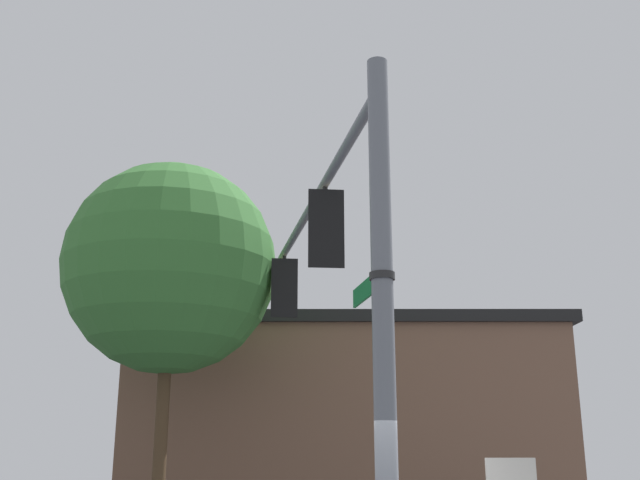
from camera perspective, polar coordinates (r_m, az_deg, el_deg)
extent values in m
cylinder|color=slate|center=(7.92, 4.88, -7.82)|extent=(0.24, 0.24, 6.59)
cylinder|color=slate|center=(12.27, -0.36, 3.09)|extent=(0.97, 7.69, 0.14)
cylinder|color=black|center=(11.47, 0.39, 3.62)|extent=(0.08, 0.08, 0.18)
cube|color=tan|center=(11.28, 0.40, 0.67)|extent=(0.36, 0.30, 1.05)
sphere|color=red|center=(11.57, 0.31, 2.07)|extent=(0.22, 0.22, 0.22)
cube|color=tan|center=(11.62, 0.30, 2.50)|extent=(0.24, 0.20, 0.03)
sphere|color=brown|center=(11.46, 0.31, 0.40)|extent=(0.22, 0.22, 0.22)
cube|color=tan|center=(11.51, 0.30, 0.85)|extent=(0.24, 0.20, 0.03)
sphere|color=#0F4C19|center=(11.37, 0.31, -1.29)|extent=(0.22, 0.22, 0.22)
cube|color=tan|center=(11.41, 0.30, -0.83)|extent=(0.24, 0.20, 0.03)
cube|color=black|center=(11.12, 0.48, 0.92)|extent=(0.54, 0.03, 1.22)
cylinder|color=black|center=(15.47, -2.74, -1.56)|extent=(0.08, 0.08, 0.18)
cube|color=tan|center=(15.33, -2.77, -3.79)|extent=(0.36, 0.30, 1.05)
sphere|color=red|center=(15.59, -2.78, -2.68)|extent=(0.22, 0.22, 0.22)
cube|color=tan|center=(15.64, -2.77, -2.34)|extent=(0.24, 0.20, 0.03)
sphere|color=brown|center=(15.52, -2.79, -3.94)|extent=(0.22, 0.22, 0.22)
cube|color=tan|center=(15.56, -2.79, -3.60)|extent=(0.24, 0.20, 0.03)
sphere|color=#0F4C19|center=(15.45, -2.81, -5.21)|extent=(0.22, 0.22, 0.22)
cube|color=tan|center=(15.49, -2.81, -4.86)|extent=(0.24, 0.20, 0.03)
cube|color=black|center=(15.17, -2.74, -3.66)|extent=(0.54, 0.03, 1.22)
cube|color=#147238|center=(8.71, 3.51, -3.82)|extent=(0.15, 1.13, 0.22)
cube|color=white|center=(8.71, 3.51, -3.82)|extent=(0.13, 1.12, 0.04)
cylinder|color=#262626|center=(8.05, 4.77, -2.78)|extent=(0.28, 0.28, 0.08)
cube|color=brown|center=(21.25, 1.92, -14.73)|extent=(11.55, 7.08, 5.29)
cube|color=maroon|center=(24.61, 1.67, -14.28)|extent=(9.99, 1.88, 0.30)
cube|color=black|center=(21.49, 1.85, -7.25)|extent=(12.01, 7.36, 0.30)
cylinder|color=#4C3823|center=(15.70, -12.13, -15.57)|extent=(0.27, 0.27, 4.40)
sphere|color=#387533|center=(16.15, -11.35, -2.07)|extent=(4.50, 4.50, 4.50)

